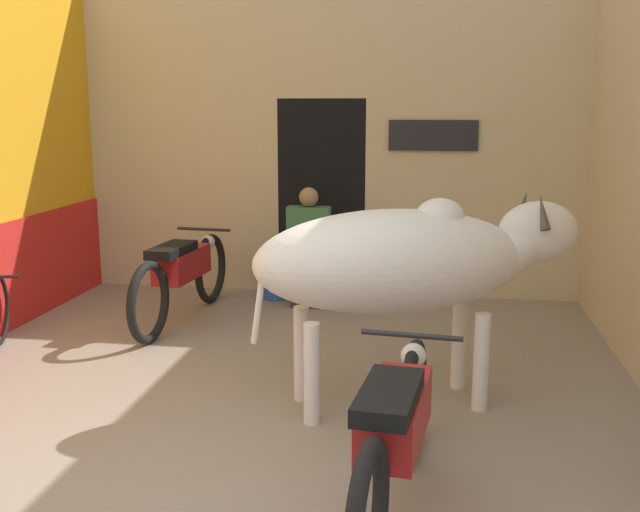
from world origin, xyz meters
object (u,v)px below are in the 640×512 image
object	(u,v)px
motorcycle_near	(395,429)
motorcycle_far	(182,273)
plastic_stool	(275,276)
cow	(408,260)
shopkeeper_seated	(308,244)

from	to	relation	value
motorcycle_near	motorcycle_far	bearing A→B (deg)	124.78
plastic_stool	motorcycle_far	bearing A→B (deg)	-125.92
cow	motorcycle_far	xyz separation A→B (m)	(-2.25, 1.75, -0.56)
cow	motorcycle_near	distance (m)	1.60
cow	plastic_stool	bearing A→B (deg)	119.39
motorcycle_near	shopkeeper_seated	xyz separation A→B (m)	(-1.15, 4.05, 0.18)
plastic_stool	motorcycle_near	bearing A→B (deg)	-69.92
motorcycle_far	plastic_stool	distance (m)	1.23
cow	plastic_stool	xyz separation A→B (m)	(-1.54, 2.73, -0.79)
cow	shopkeeper_seated	world-z (taller)	cow
motorcycle_far	plastic_stool	xyz separation A→B (m)	(0.71, 0.98, -0.23)
motorcycle_near	shopkeeper_seated	world-z (taller)	shopkeeper_seated
motorcycle_far	plastic_stool	bearing A→B (deg)	54.08
motorcycle_far	plastic_stool	world-z (taller)	motorcycle_far
motorcycle_near	shopkeeper_seated	size ratio (longest dim) A/B	1.70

